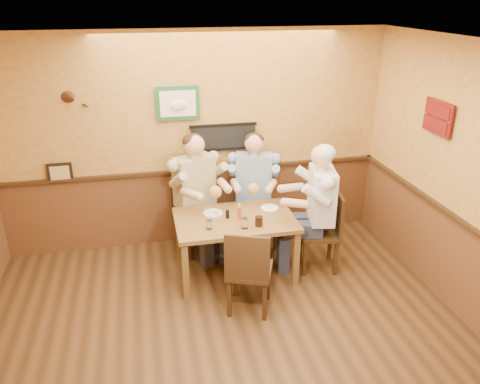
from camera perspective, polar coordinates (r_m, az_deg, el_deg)
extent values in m
plane|color=#372210|center=(4.65, -0.71, -20.15)|extent=(5.00, 5.00, 0.00)
cube|color=silver|center=(3.40, -0.95, 16.58)|extent=(5.00, 5.00, 0.02)
cube|color=gold|center=(6.12, -5.50, 6.10)|extent=(5.00, 0.02, 2.80)
cube|color=brown|center=(6.42, -5.17, -1.64)|extent=(5.00, 0.02, 1.00)
cube|color=brown|center=(5.30, 27.01, -10.16)|extent=(0.02, 5.00, 1.00)
cube|color=black|center=(6.12, -2.02, 6.68)|extent=(0.88, 0.03, 0.34)
cube|color=#1C542A|center=(5.93, -7.60, 10.65)|extent=(0.54, 0.03, 0.42)
cube|color=black|center=(6.22, -21.09, 2.17)|extent=(0.30, 0.03, 0.26)
cube|color=maroon|center=(5.51, 23.00, 8.37)|extent=(0.03, 0.48, 0.36)
cube|color=brown|center=(5.50, -0.62, -3.43)|extent=(1.40, 0.90, 0.05)
cube|color=brown|center=(5.27, -6.66, -9.59)|extent=(0.07, 0.07, 0.70)
cube|color=brown|center=(5.50, 6.84, -8.05)|extent=(0.07, 0.07, 0.70)
cube|color=brown|center=(5.94, -7.46, -5.57)|extent=(0.07, 0.07, 0.70)
cube|color=brown|center=(6.15, 4.52, -4.38)|extent=(0.07, 0.07, 0.70)
cylinder|color=silver|center=(5.23, -3.77, -3.98)|extent=(0.07, 0.07, 0.11)
cylinder|color=white|center=(5.24, 0.58, -3.83)|extent=(0.10, 0.10, 0.12)
cylinder|color=black|center=(5.29, 2.32, -3.59)|extent=(0.12, 0.12, 0.11)
cylinder|color=#C23D14|center=(5.42, -0.06, -2.50)|extent=(0.05, 0.05, 0.18)
cylinder|color=white|center=(5.51, -2.94, -2.60)|extent=(0.04, 0.04, 0.09)
cylinder|color=black|center=(5.47, -1.53, -2.72)|extent=(0.05, 0.05, 0.10)
cylinder|color=silver|center=(5.60, -3.30, -2.57)|extent=(0.28, 0.28, 0.02)
cylinder|color=white|center=(5.73, 3.62, -1.94)|extent=(0.23, 0.23, 0.01)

